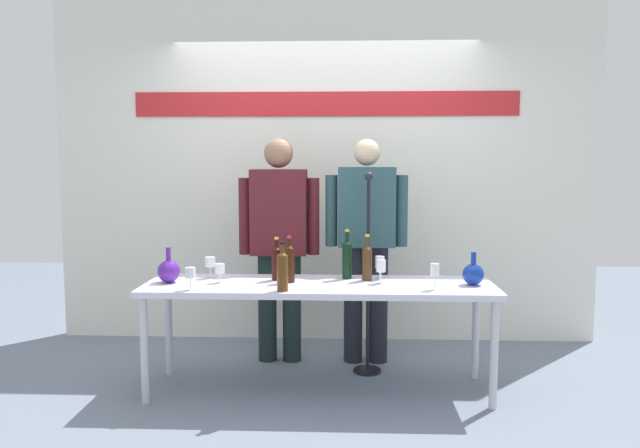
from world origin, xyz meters
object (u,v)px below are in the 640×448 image
object	(u,v)px
wine_bottle_0	(277,262)
wine_bottle_3	(347,258)
wine_glass_left_1	(220,269)
wine_bottle_4	(367,261)
wine_glass_right_2	(435,271)
wine_glass_left_0	(210,262)
wine_glass_right_1	(380,263)
presenter_left	(279,235)
wine_bottle_2	(289,262)
microphone_stand	(368,307)
presenter_right	(366,236)
decanter_blue_right	(473,274)
wine_glass_right_0	(381,266)
wine_bottle_1	(282,270)
wine_glass_left_2	(190,273)
decanter_blue_left	(169,271)
display_table	(319,292)

from	to	relation	value
wine_bottle_0	wine_bottle_3	xyz separation A→B (m)	(0.47, 0.07, 0.02)
wine_bottle_3	wine_glass_left_1	world-z (taller)	wine_bottle_3
wine_bottle_4	wine_glass_right_2	size ratio (longest dim) A/B	1.89
wine_glass_left_0	wine_glass_right_1	distance (m)	1.16
presenter_left	wine_glass_left_1	size ratio (longest dim) A/B	13.26
wine_glass_left_0	wine_bottle_0	bearing A→B (deg)	-6.30
wine_bottle_2	microphone_stand	bearing A→B (deg)	32.49
presenter_right	wine_glass_right_1	size ratio (longest dim) A/B	10.66
presenter_right	wine_bottle_2	xyz separation A→B (m)	(-0.53, -0.58, -0.11)
wine_glass_left_0	presenter_right	bearing A→B (deg)	22.77
presenter_right	wine_bottle_2	distance (m)	0.79
decanter_blue_right	wine_bottle_2	world-z (taller)	wine_bottle_2
presenter_right	wine_bottle_2	world-z (taller)	presenter_right
wine_glass_right_0	wine_glass_left_0	bearing A→B (deg)	173.48
wine_bottle_0	microphone_stand	xyz separation A→B (m)	(0.62, 0.26, -0.37)
wine_bottle_1	wine_glass_left_1	distance (m)	0.51
decanter_blue_right	wine_glass_left_2	distance (m)	1.81
wine_bottle_1	wine_bottle_4	size ratio (longest dim) A/B	0.99
wine_glass_right_2	microphone_stand	world-z (taller)	microphone_stand
wine_glass_right_2	wine_bottle_2	bearing A→B (deg)	168.16
wine_glass_left_1	wine_glass_right_2	distance (m)	1.39
wine_bottle_2	presenter_right	bearing A→B (deg)	47.84
presenter_right	wine_glass_right_2	bearing A→B (deg)	-62.56
wine_bottle_3	decanter_blue_left	bearing A→B (deg)	-170.97
presenter_left	wine_glass_right_1	size ratio (longest dim) A/B	10.69
presenter_right	wine_glass_left_1	bearing A→B (deg)	-148.12
decanter_blue_right	wine_glass_left_2	bearing A→B (deg)	-172.75
decanter_blue_left	wine_glass_left_2	world-z (taller)	decanter_blue_left
display_table	wine_glass_left_0	world-z (taller)	wine_glass_left_0
display_table	wine_glass_left_2	bearing A→B (deg)	-163.42
decanter_blue_right	microphone_stand	world-z (taller)	microphone_stand
wine_glass_right_1	microphone_stand	world-z (taller)	microphone_stand
wine_glass_right_2	wine_bottle_3	bearing A→B (deg)	148.16
decanter_blue_right	wine_glass_left_1	xyz separation A→B (m)	(-1.65, 0.01, 0.02)
wine_glass_left_1	wine_glass_left_2	distance (m)	0.28
wine_glass_left_0	wine_bottle_3	bearing A→B (deg)	1.09
wine_bottle_2	wine_glass_left_1	size ratio (longest dim) A/B	2.44
presenter_right	wine_glass_right_1	distance (m)	0.47
decanter_blue_left	presenter_right	xyz separation A→B (m)	(1.32, 0.62, 0.16)
display_table	microphone_stand	bearing A→B (deg)	48.21
wine_glass_left_0	wine_glass_right_1	xyz separation A→B (m)	(1.16, 0.01, 0.00)
decanter_blue_left	decanter_blue_right	size ratio (longest dim) A/B	1.09
decanter_blue_right	wine_bottle_4	size ratio (longest dim) A/B	0.70
decanter_blue_right	presenter_left	distance (m)	1.47
wine_bottle_3	wine_glass_right_2	world-z (taller)	wine_bottle_3
decanter_blue_left	wine_glass_left_2	bearing A→B (deg)	-48.56
decanter_blue_right	wine_glass_left_2	size ratio (longest dim) A/B	1.52
wine_glass_right_1	wine_glass_left_2	bearing A→B (deg)	-161.35
wine_bottle_3	wine_glass_right_2	bearing A→B (deg)	-31.84
wine_bottle_4	wine_glass_right_1	distance (m)	0.10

